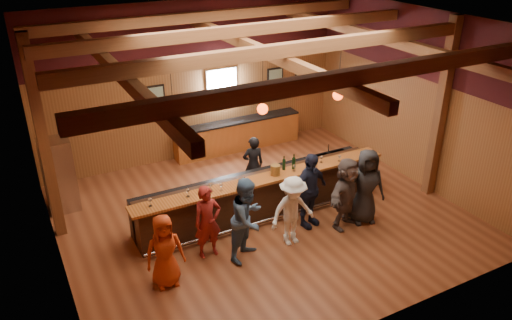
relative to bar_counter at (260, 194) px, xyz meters
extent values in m
plane|color=brown|center=(-0.02, -0.15, -0.52)|extent=(9.00, 9.00, 0.00)
cube|color=brown|center=(-0.02, 3.85, 1.73)|extent=(9.00, 0.04, 4.50)
cube|color=brown|center=(-0.02, -4.15, 1.73)|extent=(9.00, 0.04, 4.50)
cube|color=brown|center=(-4.52, -0.15, 1.73)|extent=(0.04, 8.00, 4.50)
cube|color=brown|center=(4.48, -0.15, 1.73)|extent=(0.04, 8.00, 4.50)
cube|color=brown|center=(-0.02, -0.15, 3.98)|extent=(9.00, 8.00, 0.04)
cube|color=#3A0F11|center=(-0.02, 3.83, 3.13)|extent=(9.00, 0.01, 1.70)
cube|color=#3A0F11|center=(-4.50, -0.15, 3.13)|extent=(0.01, 8.00, 1.70)
cube|color=#3A0F11|center=(4.46, -0.15, 3.13)|extent=(0.01, 8.00, 1.70)
cube|color=brown|center=(-4.37, 1.35, 1.73)|extent=(0.22, 0.22, 4.50)
cube|color=brown|center=(4.33, -1.15, 1.73)|extent=(0.22, 0.22, 4.50)
cube|color=brown|center=(-0.02, -3.15, 3.68)|extent=(8.80, 0.20, 0.25)
cube|color=brown|center=(-0.02, -1.15, 3.68)|extent=(8.80, 0.20, 0.25)
cube|color=brown|center=(-0.02, 0.85, 3.68)|extent=(8.80, 0.20, 0.25)
cube|color=brown|center=(-0.02, 2.85, 3.68)|extent=(8.80, 0.20, 0.25)
cube|color=brown|center=(-3.02, -0.15, 3.43)|extent=(0.18, 7.80, 0.22)
cube|color=brown|center=(-0.02, -0.15, 3.43)|extent=(0.18, 7.80, 0.22)
cube|color=brown|center=(2.98, -0.15, 3.43)|extent=(0.18, 7.80, 0.22)
cube|color=black|center=(-0.02, -0.15, 0.00)|extent=(6.00, 0.60, 1.05)
cube|color=#954A1B|center=(-0.02, -0.33, 0.56)|extent=(6.30, 0.50, 0.06)
cube|color=black|center=(-0.02, 0.23, 0.40)|extent=(6.00, 0.48, 0.05)
cube|color=black|center=(-0.02, 0.23, -0.07)|extent=(6.00, 0.48, 0.90)
cube|color=silver|center=(1.98, 0.23, 0.36)|extent=(0.45, 0.40, 0.14)
cube|color=silver|center=(2.48, 0.23, 0.36)|extent=(0.45, 0.40, 0.14)
cylinder|color=silver|center=(-0.02, -0.57, -0.37)|extent=(6.00, 0.06, 0.06)
cube|color=#954A1B|center=(1.18, 3.57, -0.07)|extent=(4.00, 0.50, 0.90)
cube|color=black|center=(1.18, 3.57, 0.40)|extent=(4.00, 0.52, 0.05)
cube|color=silver|center=(0.78, 3.80, 1.53)|extent=(0.95, 0.08, 0.95)
cube|color=white|center=(0.78, 3.75, 1.53)|extent=(0.78, 0.01, 0.78)
cube|color=black|center=(-1.22, 3.79, 1.58)|extent=(0.55, 0.04, 0.45)
cube|color=silver|center=(-1.22, 3.77, 1.58)|extent=(0.45, 0.01, 0.35)
cube|color=black|center=(2.58, 3.79, 1.58)|extent=(0.55, 0.04, 0.45)
cube|color=silver|center=(2.58, 3.77, 1.58)|extent=(0.45, 0.01, 0.35)
cube|color=black|center=(3.58, 3.79, 1.58)|extent=(0.55, 0.04, 0.45)
cube|color=silver|center=(3.58, 3.77, 1.58)|extent=(0.45, 0.01, 0.35)
cube|color=#954A1B|center=(-0.42, 3.73, 1.03)|extent=(0.60, 0.18, 0.04)
cylinder|color=black|center=(-0.62, 3.73, 1.18)|extent=(0.07, 0.07, 0.26)
cylinder|color=black|center=(-0.42, 3.73, 1.18)|extent=(0.07, 0.07, 0.26)
cylinder|color=black|center=(-0.22, 3.73, 1.18)|extent=(0.07, 0.07, 0.26)
cube|color=#954A1B|center=(1.98, 3.73, 1.03)|extent=(0.60, 0.18, 0.04)
cylinder|color=black|center=(1.78, 3.73, 1.18)|extent=(0.07, 0.07, 0.26)
cylinder|color=black|center=(1.98, 3.73, 1.18)|extent=(0.07, 0.07, 0.26)
cylinder|color=black|center=(2.18, 3.73, 1.18)|extent=(0.07, 0.07, 0.26)
cylinder|color=black|center=(-2.02, -0.15, 2.80)|extent=(0.01, 0.01, 1.25)
sphere|color=#EB390B|center=(-2.02, -0.15, 2.18)|extent=(0.24, 0.24, 0.24)
cylinder|color=black|center=(-0.02, -0.15, 2.80)|extent=(0.01, 0.01, 1.25)
sphere|color=#EB390B|center=(-0.02, -0.15, 2.18)|extent=(0.24, 0.24, 0.24)
cylinder|color=black|center=(1.98, -0.15, 2.80)|extent=(0.01, 0.01, 1.25)
sphere|color=#EB390B|center=(1.98, -0.15, 2.18)|extent=(0.24, 0.24, 0.24)
cube|color=silver|center=(-4.12, 2.45, 0.38)|extent=(0.70, 0.70, 1.80)
imported|color=#C13812|center=(-2.82, -1.45, 0.24)|extent=(0.77, 0.53, 1.52)
imported|color=maroon|center=(-1.73, -0.96, 0.28)|extent=(0.59, 0.39, 1.61)
imported|color=#47698E|center=(-1.03, -1.39, 0.39)|extent=(1.11, 1.05, 1.82)
imported|color=white|center=(0.03, -1.42, 0.28)|extent=(1.05, 0.61, 1.60)
imported|color=#191E33|center=(0.73, -0.99, 0.38)|extent=(1.13, 0.68, 1.81)
imported|color=#584A46|center=(1.45, -1.40, 0.33)|extent=(1.65, 1.04, 1.70)
imported|color=black|center=(1.97, -1.44, 0.38)|extent=(1.01, 0.79, 1.81)
imported|color=black|center=(0.37, 1.03, 0.24)|extent=(0.61, 0.46, 1.52)
cylinder|color=olive|center=(0.25, -0.30, 0.71)|extent=(0.22, 0.22, 0.24)
cylinder|color=black|center=(0.55, -0.17, 0.72)|extent=(0.08, 0.08, 0.26)
cylinder|color=black|center=(0.55, -0.17, 0.89)|extent=(0.03, 0.03, 0.09)
cylinder|color=black|center=(0.78, -0.23, 0.73)|extent=(0.08, 0.08, 0.28)
cylinder|color=black|center=(0.78, -0.23, 0.91)|extent=(0.03, 0.03, 0.10)
cylinder|color=silver|center=(-2.70, -0.31, 0.59)|extent=(0.07, 0.07, 0.01)
cylinder|color=silver|center=(-2.70, -0.31, 0.65)|extent=(0.01, 0.01, 0.11)
sphere|color=silver|center=(-2.70, -0.31, 0.74)|extent=(0.09, 0.09, 0.09)
cylinder|color=silver|center=(-1.88, -0.31, 0.59)|extent=(0.07, 0.07, 0.01)
cylinder|color=silver|center=(-1.88, -0.31, 0.65)|extent=(0.01, 0.01, 0.11)
sphere|color=silver|center=(-1.88, -0.31, 0.74)|extent=(0.09, 0.09, 0.09)
cylinder|color=silver|center=(-1.36, -0.29, 0.59)|extent=(0.07, 0.07, 0.01)
cylinder|color=silver|center=(-1.36, -0.29, 0.65)|extent=(0.01, 0.01, 0.10)
sphere|color=silver|center=(-1.36, -0.29, 0.73)|extent=(0.08, 0.08, 0.08)
cylinder|color=silver|center=(-1.16, -0.40, 0.59)|extent=(0.07, 0.07, 0.01)
cylinder|color=silver|center=(-1.16, -0.40, 0.65)|extent=(0.01, 0.01, 0.10)
sphere|color=silver|center=(-1.16, -0.40, 0.73)|extent=(0.08, 0.08, 0.08)
cylinder|color=silver|center=(-0.55, -0.26, 0.59)|extent=(0.06, 0.06, 0.01)
cylinder|color=silver|center=(-0.55, -0.26, 0.64)|extent=(0.01, 0.01, 0.09)
sphere|color=silver|center=(-0.55, -0.26, 0.72)|extent=(0.07, 0.07, 0.07)
cylinder|color=silver|center=(0.72, -0.35, 0.59)|extent=(0.07, 0.07, 0.01)
cylinder|color=silver|center=(0.72, -0.35, 0.64)|extent=(0.01, 0.01, 0.10)
sphere|color=silver|center=(0.72, -0.35, 0.72)|extent=(0.08, 0.08, 0.08)
cylinder|color=silver|center=(1.54, -0.27, 0.59)|extent=(0.07, 0.07, 0.01)
cylinder|color=silver|center=(1.54, -0.27, 0.65)|extent=(0.01, 0.01, 0.10)
sphere|color=silver|center=(1.54, -0.27, 0.73)|extent=(0.08, 0.08, 0.08)
cylinder|color=silver|center=(1.97, -0.41, 0.59)|extent=(0.06, 0.06, 0.01)
cylinder|color=silver|center=(1.97, -0.41, 0.64)|extent=(0.01, 0.01, 0.09)
sphere|color=silver|center=(1.97, -0.41, 0.72)|extent=(0.07, 0.07, 0.07)
camera|label=1|loc=(-4.91, -9.06, 5.86)|focal=35.00mm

